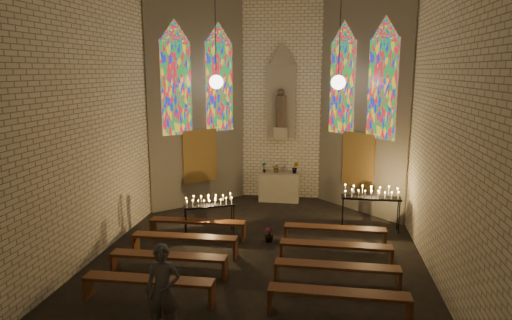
% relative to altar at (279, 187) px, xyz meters
% --- Properties ---
extents(floor, '(12.00, 12.00, 0.00)m').
position_rel_altar_xyz_m(floor, '(0.00, -5.45, -0.50)').
color(floor, black).
rests_on(floor, ground).
extents(room, '(8.22, 12.43, 7.00)m').
position_rel_altar_xyz_m(room, '(-0.00, -2.08, 3.22)').
color(room, '#EBE3C5').
rests_on(room, ground).
extents(altar, '(1.40, 0.60, 1.00)m').
position_rel_altar_xyz_m(altar, '(0.00, 0.00, 0.00)').
color(altar, '#BCB299').
rests_on(altar, ground).
extents(flower_vase_left, '(0.23, 0.20, 0.37)m').
position_rel_altar_xyz_m(flower_vase_left, '(-0.55, 0.04, 0.69)').
color(flower_vase_left, '#4C723F').
rests_on(flower_vase_left, altar).
extents(flower_vase_center, '(0.33, 0.29, 0.34)m').
position_rel_altar_xyz_m(flower_vase_center, '(-0.11, 0.08, 0.67)').
color(flower_vase_center, '#4C723F').
rests_on(flower_vase_center, altar).
extents(flower_vase_right, '(0.24, 0.20, 0.42)m').
position_rel_altar_xyz_m(flower_vase_right, '(0.55, 0.06, 0.71)').
color(flower_vase_right, '#4C723F').
rests_on(flower_vase_right, altar).
extents(aisle_flower_pot, '(0.29, 0.29, 0.43)m').
position_rel_altar_xyz_m(aisle_flower_pot, '(0.13, -4.00, -0.29)').
color(aisle_flower_pot, '#4C723F').
rests_on(aisle_flower_pot, ground).
extents(votive_stand_left, '(1.45, 0.89, 1.05)m').
position_rel_altar_xyz_m(votive_stand_left, '(-1.62, -3.63, 0.40)').
color(votive_stand_left, black).
rests_on(votive_stand_left, ground).
extents(votive_stand_right, '(1.68, 0.42, 1.23)m').
position_rel_altar_xyz_m(votive_stand_right, '(2.91, -2.63, 0.56)').
color(votive_stand_right, black).
rests_on(votive_stand_right, ground).
extents(pew_left_0, '(2.65, 0.39, 0.51)m').
position_rel_altar_xyz_m(pew_left_0, '(-1.87, -3.98, -0.09)').
color(pew_left_0, '#562E18').
rests_on(pew_left_0, ground).
extents(pew_right_0, '(2.65, 0.39, 0.51)m').
position_rel_altar_xyz_m(pew_right_0, '(1.87, -3.98, -0.09)').
color(pew_right_0, '#562E18').
rests_on(pew_right_0, ground).
extents(pew_left_1, '(2.65, 0.39, 0.51)m').
position_rel_altar_xyz_m(pew_left_1, '(-1.87, -5.18, -0.09)').
color(pew_left_1, '#562E18').
rests_on(pew_left_1, ground).
extents(pew_right_1, '(2.65, 0.39, 0.51)m').
position_rel_altar_xyz_m(pew_right_1, '(1.87, -5.18, -0.09)').
color(pew_right_1, '#562E18').
rests_on(pew_right_1, ground).
extents(pew_left_2, '(2.65, 0.39, 0.51)m').
position_rel_altar_xyz_m(pew_left_2, '(-1.87, -6.38, -0.09)').
color(pew_left_2, '#562E18').
rests_on(pew_left_2, ground).
extents(pew_right_2, '(2.65, 0.39, 0.51)m').
position_rel_altar_xyz_m(pew_right_2, '(1.87, -6.38, -0.09)').
color(pew_right_2, '#562E18').
rests_on(pew_right_2, ground).
extents(pew_left_3, '(2.65, 0.39, 0.51)m').
position_rel_altar_xyz_m(pew_left_3, '(-1.87, -7.58, -0.09)').
color(pew_left_3, '#562E18').
rests_on(pew_left_3, ground).
extents(pew_right_3, '(2.65, 0.39, 0.51)m').
position_rel_altar_xyz_m(pew_right_3, '(1.87, -7.58, -0.09)').
color(pew_right_3, '#562E18').
rests_on(pew_right_3, ground).
extents(visitor, '(0.65, 0.46, 1.67)m').
position_rel_altar_xyz_m(visitor, '(-1.16, -8.65, 0.33)').
color(visitor, '#464750').
rests_on(visitor, ground).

